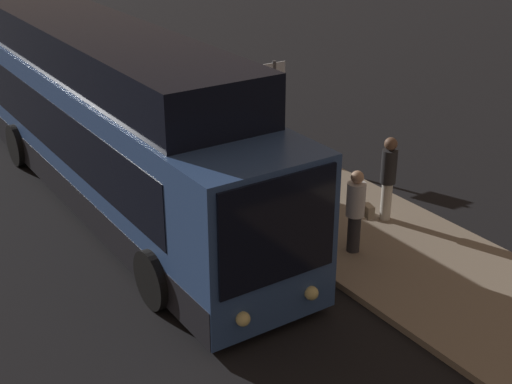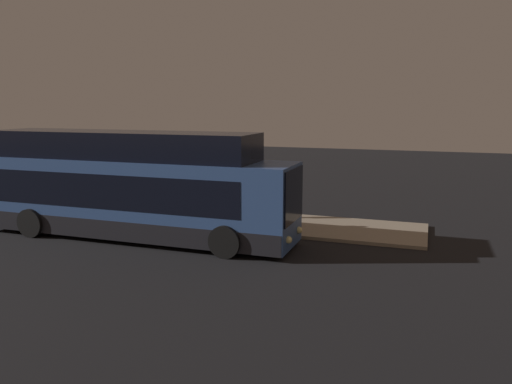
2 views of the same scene
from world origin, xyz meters
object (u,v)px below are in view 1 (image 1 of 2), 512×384
Objects in this scene: passenger_with_bags at (356,208)px; sign_post at (274,95)px; bus_lead at (116,131)px; passenger_boarding at (263,152)px; passenger_waiting at (388,174)px; trash_bin at (223,149)px; suitcase at (243,166)px.

passenger_with_bags is 5.64m from sign_post.
bus_lead reaches higher than passenger_with_bags.
bus_lead is 7.60× the size of passenger_boarding.
passenger_waiting is 4.66m from sign_post.
passenger_with_bags is at bearing -3.35° from trash_bin.
passenger_waiting is at bearing 46.25° from bus_lead.
sign_post reaches higher than passenger_boarding.
suitcase is at bearing 32.03° from passenger_boarding.
trash_bin is at bearing -96.38° from sign_post.
passenger_with_bags reaches higher than trash_bin.
passenger_with_bags reaches higher than suitcase.
passenger_waiting is (4.10, 4.28, -0.59)m from bus_lead.
passenger_with_bags reaches higher than passenger_boarding.
passenger_with_bags is 2.61× the size of trash_bin.
sign_post is (-4.63, 0.31, 0.50)m from passenger_waiting.
sign_post is at bearing 176.28° from passenger_with_bags.
sign_post reaches higher than passenger_with_bags.
suitcase is (-4.18, 0.10, -0.59)m from passenger_with_bags.
passenger_waiting is 1.63m from passenger_with_bags.
passenger_boarding is 1.94m from trash_bin.
trash_bin is (-5.48, 0.32, -0.59)m from passenger_with_bags.
trash_bin is at bearing 102.45° from bus_lead.
passenger_with_bags is (0.69, -1.47, -0.12)m from passenger_waiting.
passenger_boarding reaches higher than trash_bin.
passenger_boarding is 0.95× the size of passenger_with_bags.
sign_post reaches higher than trash_bin.
sign_post is at bearing 83.62° from trash_bin.
passenger_waiting reaches higher than passenger_boarding.
passenger_with_bags is 1.89× the size of suitcase.
suitcase is at bearing -166.61° from passenger_with_bags.
suitcase is 1.31m from trash_bin.
bus_lead is 5.60m from passenger_with_bags.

